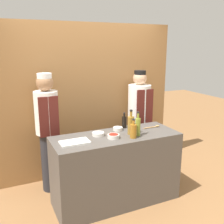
% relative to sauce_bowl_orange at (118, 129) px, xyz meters
% --- Properties ---
extents(ground_plane, '(14.00, 14.00, 0.00)m').
position_rel_sauce_bowl_orange_xyz_m(ground_plane, '(-0.11, -0.18, -0.96)').
color(ground_plane, olive).
extents(cabinet_wall, '(2.87, 0.18, 2.40)m').
position_rel_sauce_bowl_orange_xyz_m(cabinet_wall, '(-0.11, 0.88, 0.24)').
color(cabinet_wall, olive).
rests_on(cabinet_wall, ground_plane).
extents(counter, '(1.65, 0.63, 0.94)m').
position_rel_sauce_bowl_orange_xyz_m(counter, '(-0.11, -0.18, -0.49)').
color(counter, '#514C47').
rests_on(counter, ground_plane).
extents(sauce_bowl_orange, '(0.13, 0.13, 0.04)m').
position_rel_sauce_bowl_orange_xyz_m(sauce_bowl_orange, '(0.00, 0.00, 0.00)').
color(sauce_bowl_orange, silver).
rests_on(sauce_bowl_orange, counter).
extents(sauce_bowl_red, '(0.15, 0.15, 0.05)m').
position_rel_sauce_bowl_orange_xyz_m(sauce_bowl_red, '(-0.19, -0.26, 0.00)').
color(sauce_bowl_red, silver).
rests_on(sauce_bowl_red, counter).
extents(sauce_bowl_white, '(0.15, 0.15, 0.04)m').
position_rel_sauce_bowl_orange_xyz_m(sauce_bowl_white, '(-0.32, -0.09, -0.00)').
color(sauce_bowl_white, silver).
rests_on(sauce_bowl_white, counter).
extents(cutting_board, '(0.34, 0.20, 0.02)m').
position_rel_sauce_bowl_orange_xyz_m(cutting_board, '(-0.67, -0.22, -0.01)').
color(cutting_board, white).
rests_on(cutting_board, counter).
extents(bottle_soy, '(0.06, 0.06, 0.22)m').
position_rel_sauce_bowl_orange_xyz_m(bottle_soy, '(0.13, 0.06, 0.06)').
color(bottle_soy, black).
rests_on(bottle_soy, counter).
extents(bottle_vinegar, '(0.08, 0.08, 0.33)m').
position_rel_sauce_bowl_orange_xyz_m(bottle_vinegar, '(0.08, -0.21, 0.10)').
color(bottle_vinegar, olive).
rests_on(bottle_vinegar, counter).
extents(bottle_amber, '(0.08, 0.08, 0.24)m').
position_rel_sauce_bowl_orange_xyz_m(bottle_amber, '(0.04, -0.35, 0.07)').
color(bottle_amber, '#9E661E').
rests_on(bottle_amber, counter).
extents(bottle_oil, '(0.07, 0.07, 0.31)m').
position_rel_sauce_bowl_orange_xyz_m(bottle_oil, '(0.14, -0.30, 0.10)').
color(bottle_oil, olive).
rests_on(bottle_oil, counter).
extents(wooden_spoon, '(0.25, 0.04, 0.03)m').
position_rel_sauce_bowl_orange_xyz_m(wooden_spoon, '(0.51, -0.10, -0.01)').
color(wooden_spoon, '#B2844C').
rests_on(wooden_spoon, counter).
extents(chef_left, '(0.33, 0.33, 1.70)m').
position_rel_sauce_bowl_orange_xyz_m(chef_left, '(-0.85, 0.50, -0.02)').
color(chef_left, '#28282D').
rests_on(chef_left, ground_plane).
extents(chef_right, '(0.36, 0.36, 1.68)m').
position_rel_sauce_bowl_orange_xyz_m(chef_right, '(0.63, 0.50, -0.05)').
color(chef_right, '#28282D').
rests_on(chef_right, ground_plane).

